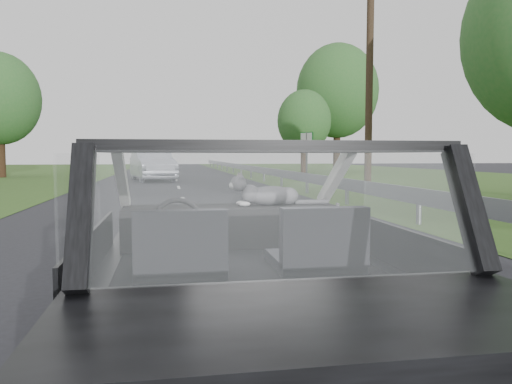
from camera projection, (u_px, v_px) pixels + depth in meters
name	position (u px, v px, depth m)	size (l,w,h in m)	color
ground	(244.00, 371.00, 3.19)	(140.00, 140.00, 0.00)	black
subject_car	(244.00, 259.00, 3.14)	(1.80, 4.00, 1.45)	black
dashboard	(231.00, 226.00, 3.74)	(1.58, 0.45, 0.30)	black
driver_seat	(180.00, 245.00, 2.77)	(0.50, 0.72, 0.42)	black
passenger_seat	(319.00, 241.00, 2.91)	(0.50, 0.72, 0.42)	black
steering_wheel	(178.00, 223.00, 3.38)	(0.36, 0.36, 0.04)	black
cat	(271.00, 194.00, 3.78)	(0.57, 0.18, 0.25)	gray
guardrail	(343.00, 184.00, 13.72)	(0.05, 90.00, 0.32)	gray
other_car	(152.00, 165.00, 26.16)	(2.00, 5.08, 1.67)	#B0B4C3
highway_sign	(307.00, 156.00, 26.64)	(0.10, 1.03, 2.58)	#137124
utility_pole	(369.00, 82.00, 18.21)	(0.26, 0.26, 8.03)	#433020
tree_2	(304.00, 133.00, 35.88)	(3.87, 3.87, 5.86)	#275C26
tree_3	(337.00, 110.00, 40.63)	(6.65, 6.65, 10.07)	#275C26
tree_6	(0.00, 117.00, 29.80)	(4.79, 4.79, 7.26)	#275C26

